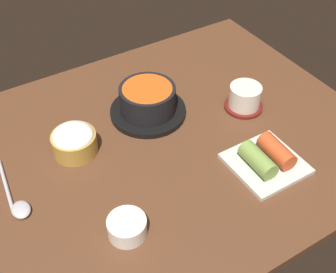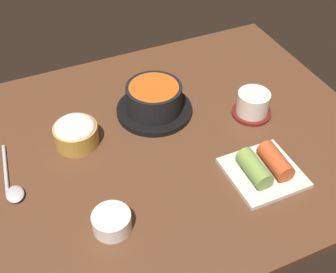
% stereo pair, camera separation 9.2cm
% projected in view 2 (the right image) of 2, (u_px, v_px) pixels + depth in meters
% --- Properties ---
extents(dining_table, '(1.00, 0.76, 0.02)m').
position_uv_depth(dining_table, '(157.00, 146.00, 1.01)').
color(dining_table, '#56331E').
rests_on(dining_table, ground).
extents(stone_pot, '(0.19, 0.19, 0.08)m').
position_uv_depth(stone_pot, '(154.00, 101.00, 1.06)').
color(stone_pot, black).
rests_on(stone_pot, dining_table).
extents(rice_bowl, '(0.10, 0.10, 0.07)m').
position_uv_depth(rice_bowl, '(76.00, 132.00, 0.98)').
color(rice_bowl, '#B78C38').
rests_on(rice_bowl, dining_table).
extents(tea_cup_with_saucer, '(0.10, 0.10, 0.06)m').
position_uv_depth(tea_cup_with_saucer, '(252.00, 103.00, 1.06)').
color(tea_cup_with_saucer, maroon).
rests_on(tea_cup_with_saucer, dining_table).
extents(kimchi_plate, '(0.15, 0.15, 0.05)m').
position_uv_depth(kimchi_plate, '(264.00, 168.00, 0.92)').
color(kimchi_plate, silver).
rests_on(kimchi_plate, dining_table).
extents(side_bowl_near, '(0.07, 0.07, 0.04)m').
position_uv_depth(side_bowl_near, '(112.00, 221.00, 0.82)').
color(side_bowl_near, white).
rests_on(side_bowl_near, dining_table).
extents(spoon, '(0.04, 0.18, 0.01)m').
position_uv_depth(spoon, '(12.00, 186.00, 0.90)').
color(spoon, '#B7B7BC').
rests_on(spoon, dining_table).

